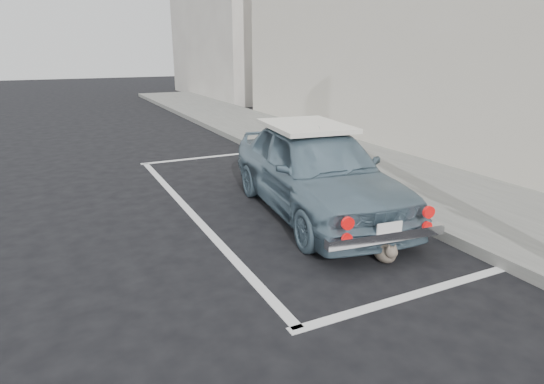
{
  "coord_description": "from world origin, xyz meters",
  "views": [
    {
      "loc": [
        -2.7,
        -3.62,
        2.46
      ],
      "look_at": [
        -0.32,
        1.24,
        0.75
      ],
      "focal_mm": 30.0,
      "sensor_mm": 36.0,
      "label": 1
    }
  ],
  "objects": [
    {
      "name": "sidewalk",
      "position": [
        3.2,
        2.0,
        0.07
      ],
      "size": [
        2.8,
        40.0,
        0.15
      ],
      "primitive_type": "cube",
      "color": "slate",
      "rests_on": "ground"
    },
    {
      "name": "pline_side",
      "position": [
        -0.9,
        3.0,
        0.0
      ],
      "size": [
        0.12,
        7.0,
        0.01
      ],
      "primitive_type": "cube",
      "color": "silver",
      "rests_on": "ground"
    },
    {
      "name": "cat",
      "position": [
        0.71,
        0.25,
        0.13
      ],
      "size": [
        0.32,
        0.54,
        0.29
      ],
      "rotation": [
        0.0,
        0.0,
        -0.22
      ],
      "color": "#736757",
      "rests_on": "ground"
    },
    {
      "name": "shop_building",
      "position": [
        6.33,
        4.0,
        3.49
      ],
      "size": [
        3.5,
        18.0,
        7.0
      ],
      "color": "beige",
      "rests_on": "ground"
    },
    {
      "name": "ground",
      "position": [
        0.0,
        0.0,
        0.0
      ],
      "size": [
        80.0,
        80.0,
        0.0
      ],
      "primitive_type": "plane",
      "color": "black",
      "rests_on": "ground"
    },
    {
      "name": "pline_rear",
      "position": [
        0.5,
        -0.5,
        0.0
      ],
      "size": [
        3.0,
        0.12,
        0.01
      ],
      "primitive_type": "cube",
      "color": "silver",
      "rests_on": "ground"
    },
    {
      "name": "building_far",
      "position": [
        6.35,
        20.0,
        4.0
      ],
      "size": [
        3.5,
        10.0,
        8.0
      ],
      "primitive_type": "cube",
      "color": "#B7AEA6",
      "rests_on": "ground"
    },
    {
      "name": "pline_front",
      "position": [
        0.5,
        6.5,
        0.0
      ],
      "size": [
        3.0,
        0.12,
        0.01
      ],
      "primitive_type": "cube",
      "color": "silver",
      "rests_on": "ground"
    },
    {
      "name": "retro_coupe",
      "position": [
        0.87,
        2.14,
        0.7
      ],
      "size": [
        2.07,
        4.21,
        1.38
      ],
      "rotation": [
        0.0,
        0.0,
        -0.11
      ],
      "color": "slate",
      "rests_on": "ground"
    }
  ]
}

